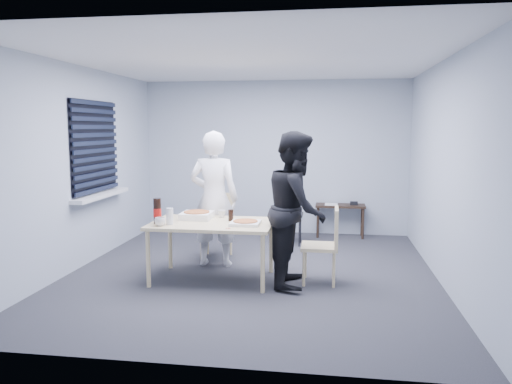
% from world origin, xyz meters
% --- Properties ---
extents(room, '(5.00, 5.00, 5.00)m').
position_xyz_m(room, '(-2.20, 0.40, 1.44)').
color(room, '#2B2B30').
rests_on(room, ground).
extents(dining_table, '(1.43, 0.91, 0.70)m').
position_xyz_m(dining_table, '(-0.42, -0.34, 0.64)').
color(dining_table, beige).
rests_on(dining_table, ground).
extents(chair_far, '(0.42, 0.42, 0.89)m').
position_xyz_m(chair_far, '(-0.61, 0.74, 0.51)').
color(chair_far, beige).
rests_on(chair_far, ground).
extents(chair_right, '(0.42, 0.42, 0.89)m').
position_xyz_m(chair_right, '(0.93, -0.28, 0.51)').
color(chair_right, beige).
rests_on(chair_right, ground).
extents(person_white, '(0.65, 0.42, 1.77)m').
position_xyz_m(person_white, '(-0.55, 0.30, 0.89)').
color(person_white, white).
rests_on(person_white, ground).
extents(person_black, '(0.47, 0.86, 1.77)m').
position_xyz_m(person_black, '(0.58, -0.36, 0.89)').
color(person_black, black).
rests_on(person_black, ground).
extents(side_table, '(0.81, 0.36, 0.54)m').
position_xyz_m(side_table, '(1.13, 2.28, 0.46)').
color(side_table, '#322016').
rests_on(side_table, ground).
extents(stool, '(0.35, 0.35, 0.49)m').
position_xyz_m(stool, '(0.36, 1.61, 0.38)').
color(stool, black).
rests_on(stool, ground).
extents(backpack, '(0.28, 0.20, 0.39)m').
position_xyz_m(backpack, '(0.36, 1.60, 0.68)').
color(backpack, slate).
rests_on(backpack, stool).
extents(pizza_box_a, '(0.37, 0.37, 0.09)m').
position_xyz_m(pizza_box_a, '(-0.66, -0.14, 0.74)').
color(pizza_box_a, white).
rests_on(pizza_box_a, dining_table).
extents(pizza_box_b, '(0.33, 0.33, 0.05)m').
position_xyz_m(pizza_box_b, '(-0.01, -0.43, 0.72)').
color(pizza_box_b, white).
rests_on(pizza_box_b, dining_table).
extents(mug_a, '(0.17, 0.17, 0.10)m').
position_xyz_m(mug_a, '(-0.96, -0.65, 0.75)').
color(mug_a, white).
rests_on(mug_a, dining_table).
extents(mug_b, '(0.10, 0.10, 0.09)m').
position_xyz_m(mug_b, '(-0.38, -0.01, 0.74)').
color(mug_b, white).
rests_on(mug_b, dining_table).
extents(cola_glass, '(0.07, 0.07, 0.14)m').
position_xyz_m(cola_glass, '(-0.22, -0.22, 0.76)').
color(cola_glass, black).
rests_on(cola_glass, dining_table).
extents(soda_bottle, '(0.09, 0.09, 0.30)m').
position_xyz_m(soda_bottle, '(-1.03, -0.51, 0.84)').
color(soda_bottle, black).
rests_on(soda_bottle, dining_table).
extents(plastic_cups, '(0.10, 0.10, 0.19)m').
position_xyz_m(plastic_cups, '(-0.87, -0.55, 0.79)').
color(plastic_cups, silver).
rests_on(plastic_cups, dining_table).
extents(rubber_band, '(0.06, 0.06, 0.00)m').
position_xyz_m(rubber_band, '(-0.16, -0.68, 0.70)').
color(rubber_band, red).
rests_on(rubber_band, dining_table).
extents(papers, '(0.28, 0.33, 0.00)m').
position_xyz_m(papers, '(0.98, 2.28, 0.54)').
color(papers, white).
rests_on(papers, side_table).
extents(black_box, '(0.13, 0.09, 0.05)m').
position_xyz_m(black_box, '(1.35, 2.29, 0.57)').
color(black_box, black).
rests_on(black_box, side_table).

